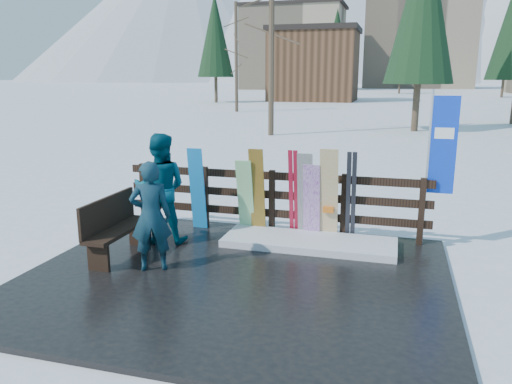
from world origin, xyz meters
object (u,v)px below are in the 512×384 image
(snowboard_0, at_px, (197,189))
(snowboard_5, at_px, (329,195))
(person_front, at_px, (151,216))
(snowboard_2, at_px, (257,192))
(person_back, at_px, (160,188))
(bench, at_px, (115,225))
(snowboard_3, at_px, (311,202))
(snowboard_4, at_px, (305,196))
(rental_flag, at_px, (439,151))
(snowboard_1, at_px, (245,197))

(snowboard_0, xyz_separation_m, snowboard_5, (2.43, 0.00, 0.04))
(snowboard_5, bearing_deg, person_front, -138.33)
(snowboard_2, relative_size, person_back, 0.85)
(bench, height_order, snowboard_5, snowboard_5)
(snowboard_3, height_order, person_front, person_front)
(bench, relative_size, snowboard_5, 0.91)
(snowboard_4, xyz_separation_m, rental_flag, (2.16, 0.27, 0.84))
(snowboard_3, bearing_deg, rental_flag, 7.52)
(snowboard_5, bearing_deg, snowboard_0, 180.00)
(bench, distance_m, snowboard_1, 2.38)
(snowboard_3, distance_m, snowboard_5, 0.33)
(snowboard_0, xyz_separation_m, snowboard_2, (1.15, -0.00, 0.02))
(snowboard_3, relative_size, snowboard_4, 0.88)
(snowboard_4, height_order, person_back, person_back)
(snowboard_0, distance_m, snowboard_3, 2.13)
(person_front, bearing_deg, person_back, -95.34)
(snowboard_3, bearing_deg, person_front, -134.40)
(snowboard_3, bearing_deg, person_back, -161.20)
(snowboard_4, distance_m, person_back, 2.50)
(person_back, bearing_deg, person_front, 98.97)
(snowboard_4, bearing_deg, person_back, -160.35)
(snowboard_4, height_order, snowboard_5, snowboard_5)
(snowboard_2, bearing_deg, snowboard_1, 180.00)
(snowboard_5, bearing_deg, snowboard_1, 180.00)
(snowboard_3, xyz_separation_m, snowboard_4, (-0.12, 0.00, 0.09))
(snowboard_0, height_order, rental_flag, rental_flag)
(snowboard_2, xyz_separation_m, person_back, (-1.48, -0.84, 0.15))
(snowboard_2, height_order, snowboard_3, snowboard_2)
(snowboard_0, distance_m, person_front, 2.06)
(bench, bearing_deg, snowboard_3, 31.51)
(snowboard_0, relative_size, snowboard_4, 1.00)
(rental_flag, height_order, person_front, rental_flag)
(snowboard_0, xyz_separation_m, snowboard_1, (0.93, 0.00, -0.09))
(snowboard_4, relative_size, snowboard_5, 0.94)
(bench, relative_size, person_front, 0.92)
(snowboard_1, height_order, person_back, person_back)
(bench, distance_m, snowboard_0, 1.88)
(bench, height_order, rental_flag, rental_flag)
(snowboard_0, xyz_separation_m, snowboard_4, (2.02, 0.00, -0.00))
(snowboard_0, bearing_deg, snowboard_1, 0.00)
(snowboard_2, relative_size, person_front, 0.98)
(snowboard_5, distance_m, person_back, 2.89)
(snowboard_2, height_order, snowboard_5, snowboard_5)
(snowboard_2, bearing_deg, person_back, -150.50)
(rental_flag, relative_size, person_front, 1.59)
(snowboard_0, distance_m, snowboard_5, 2.43)
(person_back, bearing_deg, snowboard_2, -161.86)
(person_back, bearing_deg, rental_flag, -177.55)
(snowboard_1, xyz_separation_m, snowboard_2, (0.22, -0.00, 0.10))
(snowboard_1, bearing_deg, snowboard_4, -0.00)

